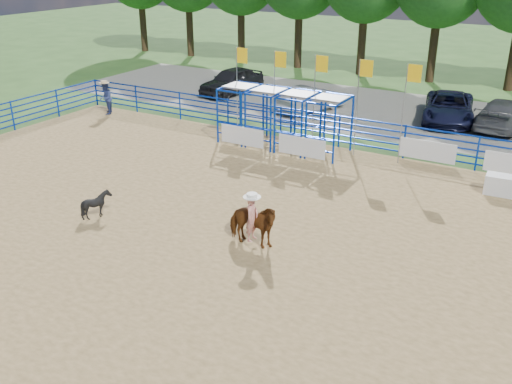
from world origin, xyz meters
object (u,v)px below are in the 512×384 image
car_d (504,114)px  car_c (449,107)px  spectator_cowboy (106,98)px  announcer_table (505,186)px  calf (97,204)px  horse_and_rider (252,220)px  car_b (311,99)px  car_a (232,81)px

car_d → car_c: bearing=8.9°
car_c → car_d: (2.70, 0.15, -0.00)m
spectator_cowboy → car_d: size_ratio=0.36×
announcer_table → car_c: 9.80m
spectator_cowboy → car_d: 20.81m
calf → car_d: (10.20, 17.95, 0.25)m
horse_and_rider → calf: horse_and_rider is taller
calf → car_b: 16.01m
car_d → car_a: bearing=8.1°
announcer_table → horse_and_rider: horse_and_rider is taller
calf → spectator_cowboy: bearing=22.7°
spectator_cowboy → horse_and_rider: bearing=-31.7°
announcer_table → spectator_cowboy: 20.58m
horse_and_rider → spectator_cowboy: horse_and_rider is taller
spectator_cowboy → car_a: bearing=65.7°
horse_and_rider → car_b: 15.96m
announcer_table → car_a: car_a is taller
car_c → calf: bearing=-124.4°
announcer_table → calf: 14.63m
horse_and_rider → car_b: bearing=108.7°
car_c → car_b: bearing=-177.3°
announcer_table → car_d: bearing=98.8°
horse_and_rider → spectator_cowboy: bearing=148.3°
calf → car_d: size_ratio=0.19×
car_b → car_c: (7.09, 1.80, 0.04)m
announcer_table → car_b: (-11.19, 7.10, 0.31)m
horse_and_rider → car_a: (-11.12, 16.41, -0.07)m
horse_and_rider → car_c: 17.02m
car_a → car_c: bearing=10.1°
announcer_table → spectator_cowboy: size_ratio=0.76×
car_a → car_d: bearing=10.2°
calf → car_d: car_d is taller
horse_and_rider → car_b: (-5.13, 15.12, -0.18)m
spectator_cowboy → car_c: 18.29m
calf → car_b: bearing=-21.2°
car_b → car_d: car_d is taller
spectator_cowboy → car_c: size_ratio=0.34×
car_b → car_d: bearing=-149.0°
announcer_table → car_d: car_d is taller
horse_and_rider → announcer_table: bearing=52.9°
calf → car_c: bearing=-42.5°
announcer_table → car_a: bearing=154.0°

